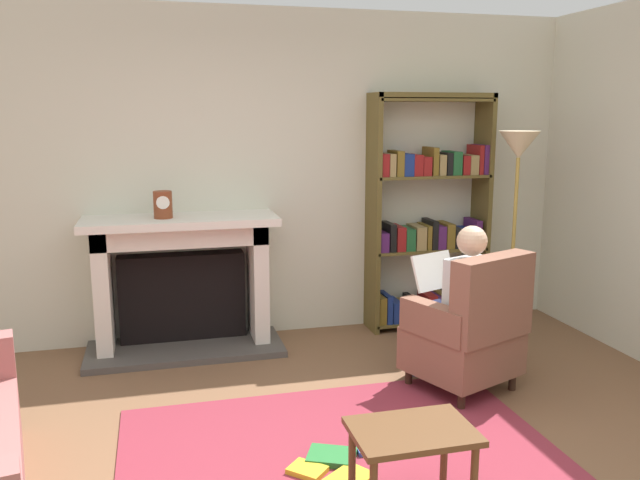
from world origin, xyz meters
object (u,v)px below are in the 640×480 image
mantel_clock (163,205)px  floor_lamp (518,164)px  side_table (412,443)px  fireplace (182,278)px  armchair_reading (470,331)px  bookshelf (429,220)px  seated_reader (458,299)px

mantel_clock → floor_lamp: size_ratio=0.12×
side_table → floor_lamp: 2.90m
mantel_clock → floor_lamp: bearing=-8.2°
fireplace → floor_lamp: size_ratio=0.88×
fireplace → armchair_reading: bearing=-36.4°
mantel_clock → side_table: mantel_clock is taller
fireplace → armchair_reading: size_ratio=1.57×
fireplace → bookshelf: bookshelf is taller
fireplace → bookshelf: (2.12, 0.03, 0.38)m
bookshelf → armchair_reading: 1.50m
side_table → floor_lamp: bearing=50.3°
armchair_reading → floor_lamp: 1.56m
armchair_reading → fireplace: bearing=-58.3°
bookshelf → floor_lamp: size_ratio=1.18×
armchair_reading → seated_reader: (-0.04, 0.11, 0.20)m
seated_reader → floor_lamp: size_ratio=0.66×
bookshelf → seated_reader: bookshelf is taller
seated_reader → side_table: bearing=34.8°
armchair_reading → seated_reader: seated_reader is taller
bookshelf → mantel_clock: bearing=-176.5°
bookshelf → seated_reader: bearing=-104.8°
bookshelf → armchair_reading: size_ratio=2.09×
seated_reader → side_table: (-0.88, -1.34, -0.24)m
bookshelf → armchair_reading: bookshelf is taller
fireplace → mantel_clock: 0.63m
fireplace → bookshelf: size_ratio=0.75×
bookshelf → side_table: (-1.21, -2.61, -0.58)m
fireplace → bookshelf: 2.15m
fireplace → armchair_reading: fireplace is taller
mantel_clock → side_table: 2.79m
mantel_clock → bookshelf: (2.24, 0.14, -0.23)m
armchair_reading → seated_reader: 0.23m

